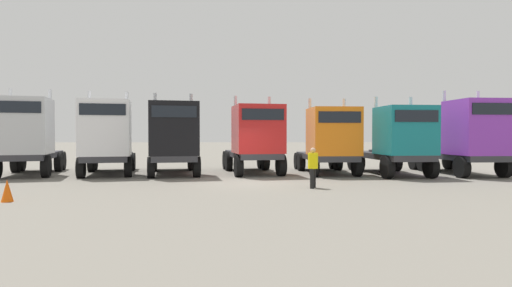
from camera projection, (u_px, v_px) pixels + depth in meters
ground at (249, 183)px, 18.35m from camera, size 200.00×200.00×0.00m
semi_truck_silver at (26, 135)px, 21.23m from camera, size 3.99×6.36×4.54m
semi_truck_white at (107, 137)px, 21.53m from camera, size 3.79×6.35×4.45m
semi_truck_black at (174, 138)px, 21.58m from camera, size 3.70×6.69×4.34m
semi_truck_red at (255, 138)px, 22.19m from camera, size 3.59×6.39×4.24m
semi_truck_orange at (330, 140)px, 22.04m from camera, size 2.88×6.05×4.10m
semi_truck_teal at (398, 140)px, 21.28m from camera, size 3.04×6.48×4.11m
semi_truck_purple at (470, 137)px, 21.49m from camera, size 2.98×6.36×4.47m
visitor_in_hivis at (313, 165)px, 16.44m from camera, size 0.53×0.53×1.61m
traffic_cone_near at (7, 191)px, 13.10m from camera, size 0.36×0.36×0.71m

